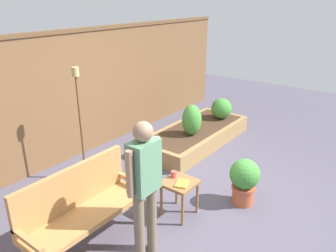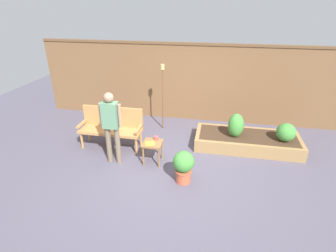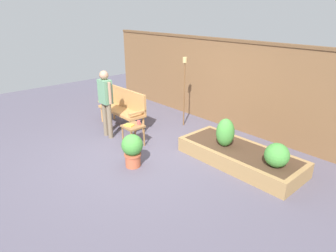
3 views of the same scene
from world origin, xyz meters
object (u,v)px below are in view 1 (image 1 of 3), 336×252
at_px(cup_on_table, 174,174).
at_px(book_on_table, 182,184).
at_px(potted_boxwood, 244,179).
at_px(shrub_far_corner, 221,108).
at_px(garden_bench, 81,203).
at_px(tiki_torch, 79,105).
at_px(shrub_near_bench, 192,120).
at_px(side_table, 180,187).
at_px(person_by_bench, 144,180).

xyz_separation_m(cup_on_table, book_on_table, (-0.09, -0.19, -0.03)).
xyz_separation_m(potted_boxwood, shrub_far_corner, (2.08, 1.51, 0.14)).
xyz_separation_m(garden_bench, tiki_torch, (0.97, 1.15, 0.64)).
xyz_separation_m(cup_on_table, shrub_near_bench, (1.67, 0.84, 0.06)).
bearing_deg(shrub_near_bench, potted_boxwood, -123.24).
bearing_deg(cup_on_table, shrub_near_bench, 26.62).
relative_size(cup_on_table, tiki_torch, 0.06).
bearing_deg(side_table, potted_boxwood, -36.66).
bearing_deg(person_by_bench, garden_bench, 113.58).
distance_m(book_on_table, potted_boxwood, 0.92).
xyz_separation_m(book_on_table, shrub_far_corner, (2.85, 1.03, 0.02)).
relative_size(book_on_table, shrub_near_bench, 0.33).
xyz_separation_m(potted_boxwood, tiki_torch, (-0.87, 2.23, 0.82)).
bearing_deg(book_on_table, shrub_near_bench, 11.03).
relative_size(book_on_table, potted_boxwood, 0.29).
distance_m(tiki_torch, person_by_bench, 1.96).
xyz_separation_m(book_on_table, tiki_torch, (-0.10, 1.75, 0.70)).
bearing_deg(shrub_far_corner, person_by_bench, -163.03).
bearing_deg(garden_bench, potted_boxwood, -30.33).
relative_size(potted_boxwood, shrub_far_corner, 1.55).
bearing_deg(potted_boxwood, side_table, 143.34).
xyz_separation_m(side_table, shrub_far_corner, (2.81, 0.96, 0.11)).
relative_size(side_table, cup_on_table, 4.51).
bearing_deg(potted_boxwood, tiki_torch, 111.33).
bearing_deg(tiki_torch, cup_on_table, -83.27).
bearing_deg(shrub_far_corner, shrub_near_bench, 180.00).
bearing_deg(book_on_table, tiki_torch, 73.93).
height_order(side_table, person_by_bench, person_by_bench).
xyz_separation_m(cup_on_table, shrub_far_corner, (2.76, 0.84, -0.01)).
bearing_deg(side_table, shrub_far_corner, 18.94).
bearing_deg(person_by_bench, cup_on_table, 17.28).
distance_m(garden_bench, shrub_near_bench, 2.86).
height_order(shrub_near_bench, tiki_torch, tiki_torch).
height_order(potted_boxwood, person_by_bench, person_by_bench).
distance_m(shrub_near_bench, person_by_bench, 2.78).
bearing_deg(shrub_near_bench, tiki_torch, 158.77).
bearing_deg(garden_bench, book_on_table, -29.27).
bearing_deg(cup_on_table, shrub_far_corner, 16.87).
height_order(garden_bench, book_on_table, garden_bench).
bearing_deg(shrub_far_corner, garden_bench, -173.75).
distance_m(side_table, potted_boxwood, 0.91).
bearing_deg(garden_bench, side_table, -25.67).
xyz_separation_m(tiki_torch, person_by_bench, (-0.67, -1.83, -0.25)).
bearing_deg(tiki_torch, potted_boxwood, -68.67).
bearing_deg(shrub_far_corner, tiki_torch, 166.25).
height_order(shrub_far_corner, tiki_torch, tiki_torch).
relative_size(garden_bench, side_table, 3.00).
distance_m(potted_boxwood, tiki_torch, 2.53).
height_order(garden_bench, person_by_bench, person_by_bench).
relative_size(shrub_near_bench, tiki_torch, 0.32).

